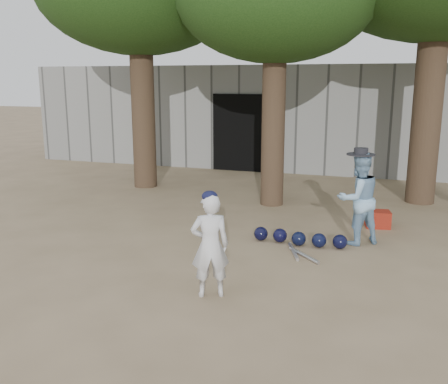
% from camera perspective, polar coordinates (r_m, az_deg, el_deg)
% --- Properties ---
extents(ground, '(70.00, 70.00, 0.00)m').
position_cam_1_polar(ground, '(7.09, -7.27, -8.87)').
color(ground, '#937C5E').
rests_on(ground, ground).
extents(boy_player, '(0.56, 0.48, 1.29)m').
position_cam_1_polar(boy_player, '(6.05, -1.61, -6.15)').
color(boy_player, silver).
rests_on(boy_player, ground).
extents(spectator_blue, '(0.92, 0.88, 1.49)m').
position_cam_1_polar(spectator_blue, '(8.23, 15.08, -0.74)').
color(spectator_blue, '#8CB6D8').
rests_on(spectator_blue, ground).
extents(red_bag, '(0.47, 0.40, 0.30)m').
position_cam_1_polar(red_bag, '(9.38, 17.17, -2.98)').
color(red_bag, '#A42D15').
rests_on(red_bag, ground).
extents(back_building, '(16.00, 5.24, 3.00)m').
position_cam_1_polar(back_building, '(16.55, 8.42, 8.80)').
color(back_building, gray).
rests_on(back_building, ground).
extents(helmet_row, '(1.51, 0.30, 0.23)m').
position_cam_1_polar(helmet_row, '(8.13, 8.59, -5.21)').
color(helmet_row, black).
rests_on(helmet_row, ground).
extents(bat_pile, '(0.61, 0.74, 0.06)m').
position_cam_1_polar(bat_pile, '(7.69, 8.53, -6.94)').
color(bat_pile, silver).
rests_on(bat_pile, ground).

